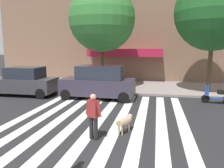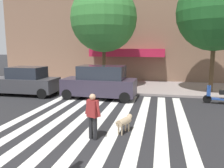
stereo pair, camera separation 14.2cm
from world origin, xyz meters
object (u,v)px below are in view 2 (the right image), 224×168
object	(u,v)px
parked_car_behind_first	(100,83)
dog_on_leash	(125,121)
street_tree_nearest	(104,19)
street_tree_middle	(216,12)
parked_scooter	(218,96)
pedestrian_dog_walker	(93,114)
parked_car_near_curb	(26,82)

from	to	relation	value
parked_car_behind_first	dog_on_leash	size ratio (longest dim) A/B	4.48
dog_on_leash	street_tree_nearest	bearing A→B (deg)	109.05
street_tree_nearest	street_tree_middle	distance (m)	7.73
street_tree_middle	dog_on_leash	distance (m)	10.87
parked_car_behind_first	street_tree_nearest	xyz separation A→B (m)	(-0.56, 3.28, 4.32)
street_tree_nearest	street_tree_middle	size ratio (longest dim) A/B	0.97
parked_car_behind_first	street_tree_middle	distance (m)	8.96
parked_scooter	dog_on_leash	size ratio (longest dim) A/B	1.57
pedestrian_dog_walker	street_tree_nearest	bearing A→B (deg)	101.91
street_tree_middle	dog_on_leash	bearing A→B (deg)	-119.35
street_tree_nearest	parked_car_near_curb	bearing A→B (deg)	-144.93
street_tree_nearest	parked_car_behind_first	bearing A→B (deg)	-80.36
parked_car_behind_first	parked_scooter	world-z (taller)	parked_car_behind_first
parked_scooter	parked_car_near_curb	bearing A→B (deg)	-179.64
parked_car_behind_first	pedestrian_dog_walker	size ratio (longest dim) A/B	2.84
parked_car_near_curb	pedestrian_dog_walker	size ratio (longest dim) A/B	2.67
parked_scooter	pedestrian_dog_walker	xyz separation A→B (m)	(-5.56, -6.34, 0.45)
parked_car_near_curb	street_tree_nearest	world-z (taller)	street_tree_nearest
parked_car_behind_first	dog_on_leash	world-z (taller)	parked_car_behind_first
parked_car_behind_first	street_tree_nearest	bearing A→B (deg)	99.64
parked_car_near_curb	parked_car_behind_first	bearing A→B (deg)	-0.02
street_tree_middle	dog_on_leash	world-z (taller)	street_tree_middle
street_tree_middle	parked_scooter	bearing A→B (deg)	-93.00
parked_car_near_curb	dog_on_leash	bearing A→B (deg)	-35.29
parked_scooter	street_tree_nearest	size ratio (longest dim) A/B	0.21
parked_car_near_curb	parked_scooter	size ratio (longest dim) A/B	2.68
parked_car_near_curb	street_tree_nearest	bearing A→B (deg)	35.07
street_tree_middle	pedestrian_dog_walker	xyz separation A→B (m)	(-5.71, -9.21, -4.60)
parked_scooter	street_tree_middle	bearing A→B (deg)	87.00
pedestrian_dog_walker	dog_on_leash	distance (m)	1.39
pedestrian_dog_walker	parked_scooter	bearing A→B (deg)	48.79
parked_car_near_curb	parked_scooter	distance (m)	12.24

